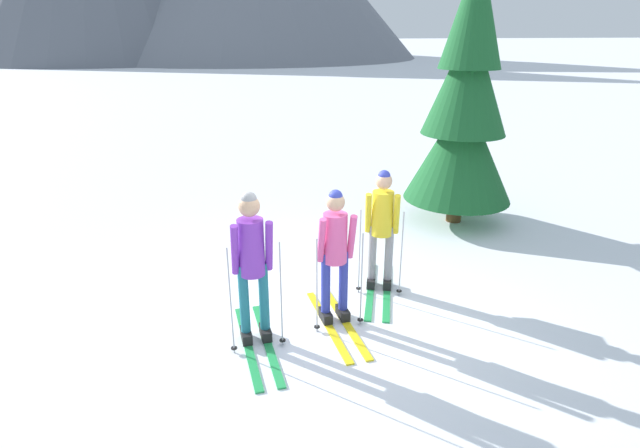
{
  "coord_description": "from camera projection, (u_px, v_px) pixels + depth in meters",
  "views": [
    {
      "loc": [
        -1.17,
        -5.32,
        3.3
      ],
      "look_at": [
        0.06,
        0.35,
        1.05
      ],
      "focal_mm": 28.16,
      "sensor_mm": 36.0,
      "label": 1
    }
  ],
  "objects": [
    {
      "name": "ground_plane",
      "position": [
        321.0,
        312.0,
        6.27
      ],
      "size": [
        400.0,
        400.0,
        0.0
      ],
      "primitive_type": "plane",
      "color": "white"
    },
    {
      "name": "pine_tree_near",
      "position": [
        465.0,
        106.0,
        8.53
      ],
      "size": [
        1.89,
        1.89,
        4.56
      ],
      "color": "#51381E",
      "rests_on": "ground"
    },
    {
      "name": "skier_in_yellow",
      "position": [
        382.0,
        224.0,
        6.56
      ],
      "size": [
        0.84,
        1.61,
        1.66
      ],
      "color": "green",
      "rests_on": "ground"
    },
    {
      "name": "skier_in_pink",
      "position": [
        335.0,
        253.0,
        5.78
      ],
      "size": [
        0.61,
        1.61,
        1.66
      ],
      "color": "yellow",
      "rests_on": "ground"
    },
    {
      "name": "skier_in_purple",
      "position": [
        252.0,
        263.0,
        5.36
      ],
      "size": [
        0.61,
        1.64,
        1.77
      ],
      "color": "green",
      "rests_on": "ground"
    }
  ]
}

